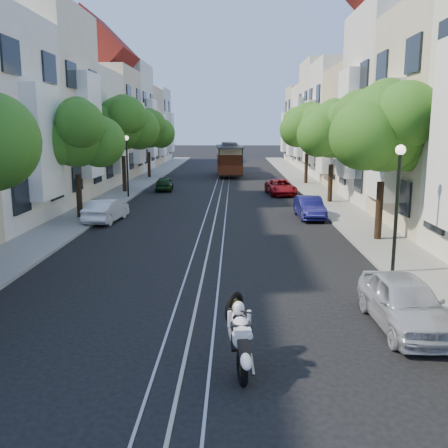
# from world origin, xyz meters

# --- Properties ---
(ground) EXTENTS (200.00, 200.00, 0.00)m
(ground) POSITION_xyz_m (0.00, 28.00, 0.00)
(ground) COLOR black
(ground) RESTS_ON ground
(sidewalk_east) EXTENTS (2.50, 80.00, 0.12)m
(sidewalk_east) POSITION_xyz_m (7.25, 28.00, 0.06)
(sidewalk_east) COLOR gray
(sidewalk_east) RESTS_ON ground
(sidewalk_west) EXTENTS (2.50, 80.00, 0.12)m
(sidewalk_west) POSITION_xyz_m (-7.25, 28.00, 0.06)
(sidewalk_west) COLOR gray
(sidewalk_west) RESTS_ON ground
(rail_left) EXTENTS (0.06, 80.00, 0.02)m
(rail_left) POSITION_xyz_m (-0.55, 28.00, 0.01)
(rail_left) COLOR gray
(rail_left) RESTS_ON ground
(rail_slot) EXTENTS (0.06, 80.00, 0.02)m
(rail_slot) POSITION_xyz_m (0.00, 28.00, 0.01)
(rail_slot) COLOR gray
(rail_slot) RESTS_ON ground
(rail_right) EXTENTS (0.06, 80.00, 0.02)m
(rail_right) POSITION_xyz_m (0.55, 28.00, 0.01)
(rail_right) COLOR gray
(rail_right) RESTS_ON ground
(lane_line) EXTENTS (0.08, 80.00, 0.01)m
(lane_line) POSITION_xyz_m (0.00, 28.00, 0.00)
(lane_line) COLOR tan
(lane_line) RESTS_ON ground
(townhouses_east) EXTENTS (7.75, 72.00, 12.00)m
(townhouses_east) POSITION_xyz_m (11.87, 27.91, 5.18)
(townhouses_east) COLOR beige
(townhouses_east) RESTS_ON ground
(townhouses_west) EXTENTS (7.75, 72.00, 11.76)m
(townhouses_west) POSITION_xyz_m (-11.87, 27.91, 5.08)
(townhouses_west) COLOR silver
(townhouses_west) RESTS_ON ground
(tree_e_b) EXTENTS (4.93, 4.08, 6.68)m
(tree_e_b) POSITION_xyz_m (7.26, 8.98, 4.73)
(tree_e_b) COLOR black
(tree_e_b) RESTS_ON ground
(tree_e_c) EXTENTS (4.84, 3.99, 6.52)m
(tree_e_c) POSITION_xyz_m (7.26, 19.98, 4.60)
(tree_e_c) COLOR black
(tree_e_c) RESTS_ON ground
(tree_e_d) EXTENTS (5.01, 4.16, 6.85)m
(tree_e_d) POSITION_xyz_m (7.26, 30.98, 4.87)
(tree_e_d) COLOR black
(tree_e_d) RESTS_ON ground
(tree_w_b) EXTENTS (4.72, 3.87, 6.27)m
(tree_w_b) POSITION_xyz_m (-7.14, 13.98, 4.40)
(tree_w_b) COLOR black
(tree_w_b) RESTS_ON ground
(tree_w_c) EXTENTS (5.13, 4.28, 7.09)m
(tree_w_c) POSITION_xyz_m (-7.14, 24.98, 5.07)
(tree_w_c) COLOR black
(tree_w_c) RESTS_ON ground
(tree_w_d) EXTENTS (4.84, 3.99, 6.52)m
(tree_w_d) POSITION_xyz_m (-7.14, 35.98, 4.60)
(tree_w_d) COLOR black
(tree_w_d) RESTS_ON ground
(lamp_east) EXTENTS (0.32, 0.32, 4.16)m
(lamp_east) POSITION_xyz_m (6.30, 4.00, 2.85)
(lamp_east) COLOR black
(lamp_east) RESTS_ON ground
(lamp_west) EXTENTS (0.32, 0.32, 4.16)m
(lamp_west) POSITION_xyz_m (-6.30, 22.00, 2.85)
(lamp_west) COLOR black
(lamp_west) RESTS_ON ground
(sportbike_rider) EXTENTS (0.59, 1.87, 1.51)m
(sportbike_rider) POSITION_xyz_m (1.14, -2.78, 0.82)
(sportbike_rider) COLOR black
(sportbike_rider) RESTS_ON ground
(cable_car) EXTENTS (2.90, 8.06, 3.05)m
(cable_car) POSITION_xyz_m (0.50, 38.62, 1.81)
(cable_car) COLOR black
(cable_car) RESTS_ON ground
(parked_car_e_near) EXTENTS (1.64, 3.83, 1.29)m
(parked_car_e_near) POSITION_xyz_m (5.18, -0.48, 0.64)
(parked_car_e_near) COLOR #ADB0BA
(parked_car_e_near) RESTS_ON ground
(parked_car_e_mid) EXTENTS (1.39, 3.61, 1.17)m
(parked_car_e_mid) POSITION_xyz_m (5.08, 14.51, 0.59)
(parked_car_e_mid) COLOR #0D0D45
(parked_car_e_mid) RESTS_ON ground
(parked_car_e_far) EXTENTS (2.21, 4.18, 1.12)m
(parked_car_e_far) POSITION_xyz_m (4.40, 24.05, 0.56)
(parked_car_e_far) COLOR maroon
(parked_car_e_far) RESTS_ON ground
(parked_car_w_mid) EXTENTS (1.66, 3.79, 1.21)m
(parked_car_w_mid) POSITION_xyz_m (-5.60, 13.26, 0.61)
(parked_car_w_mid) COLOR silver
(parked_car_w_mid) RESTS_ON ground
(parked_car_w_far) EXTENTS (1.47, 3.24, 1.08)m
(parked_car_w_far) POSITION_xyz_m (-4.40, 26.38, 0.54)
(parked_car_w_far) COLOR black
(parked_car_w_far) RESTS_ON ground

